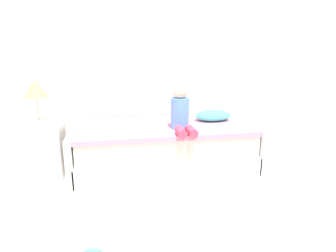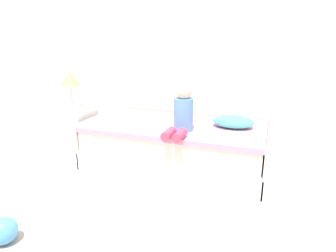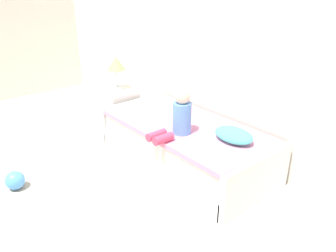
# 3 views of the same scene
# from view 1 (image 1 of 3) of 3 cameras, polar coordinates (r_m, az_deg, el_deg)

# --- Properties ---
(wall_rear) EXTENTS (7.20, 0.10, 2.90)m
(wall_rear) POSITION_cam_1_polar(r_m,az_deg,el_deg) (3.89, -4.62, 16.08)
(wall_rear) COLOR silver
(wall_rear) RESTS_ON ground
(bed) EXTENTS (2.11, 1.00, 0.50)m
(bed) POSITION_cam_1_polar(r_m,az_deg,el_deg) (3.50, -0.74, -3.79)
(bed) COLOR white
(bed) RESTS_ON ground
(nightstand) EXTENTS (0.44, 0.44, 0.60)m
(nightstand) POSITION_cam_1_polar(r_m,az_deg,el_deg) (3.49, -23.09, -4.11)
(nightstand) COLOR white
(nightstand) RESTS_ON ground
(table_lamp) EXTENTS (0.24, 0.24, 0.45)m
(table_lamp) POSITION_cam_1_polar(r_m,az_deg,el_deg) (3.35, -24.19, 6.25)
(table_lamp) COLOR silver
(table_lamp) RESTS_ON nightstand
(child_figure) EXTENTS (0.20, 0.51, 0.50)m
(child_figure) POSITION_cam_1_polar(r_m,az_deg,el_deg) (3.19, 2.50, 2.91)
(child_figure) COLOR #598CD1
(child_figure) RESTS_ON bed
(pillow) EXTENTS (0.44, 0.30, 0.13)m
(pillow) POSITION_cam_1_polar(r_m,az_deg,el_deg) (3.65, 8.67, 2.06)
(pillow) COLOR #4CCCBC
(pillow) RESTS_ON bed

